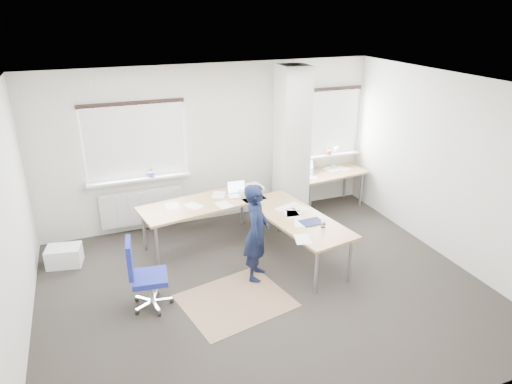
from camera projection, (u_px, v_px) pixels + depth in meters
name	position (u px, v px, depth m)	size (l,w,h in m)	color
ground	(264.00, 289.00, 6.39)	(6.00, 6.00, 0.00)	black
room_shell	(265.00, 159.00, 6.17)	(6.04, 5.04, 2.82)	#B8B4A8
floor_mat	(236.00, 301.00, 6.13)	(1.36, 1.15, 0.01)	#816146
white_crate	(64.00, 256.00, 6.93)	(0.50, 0.35, 0.30)	white
desk_main	(250.00, 211.00, 7.16)	(2.82, 2.63, 0.96)	olive
desk_side	(329.00, 174.00, 8.72)	(1.47, 0.86, 1.22)	olive
task_chair	(148.00, 289.00, 5.91)	(0.55, 0.54, 1.00)	navy
person	(257.00, 232.00, 6.41)	(0.53, 0.35, 1.45)	black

